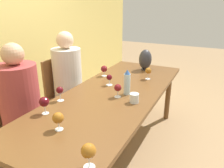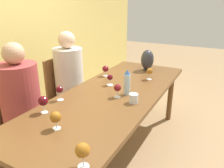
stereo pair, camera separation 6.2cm
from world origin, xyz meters
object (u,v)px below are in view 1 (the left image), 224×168
Objects in this scene: water_bottle at (127,82)px; chair_far at (64,93)px; vase at (145,60)px; wine_glass_3 at (118,88)px; wine_glass_5 at (58,118)px; person_near at (22,106)px; wine_glass_1 at (44,102)px; person_far at (69,81)px; wine_glass_0 at (60,91)px; water_tumbler at (134,98)px; wine_glass_7 at (89,151)px; wine_glass_6 at (104,69)px; wine_glass_2 at (109,78)px; chair_near at (18,119)px; wine_glass_4 at (148,71)px.

chair_far is at bearing 80.36° from water_bottle.
wine_glass_3 is (-0.97, -0.05, -0.05)m from vase.
wine_glass_5 is 0.11× the size of person_near.
wine_glass_1 is 1.08× the size of wine_glass_5.
person_far is (0.82, 0.39, -0.15)m from wine_glass_1.
water_bottle is 1.73× the size of wine_glass_1.
wine_glass_0 is at bearing 163.38° from vase.
wine_glass_5 is at bearing -118.78° from wine_glass_1.
wine_glass_7 is at bearing -174.89° from water_tumbler.
wine_glass_6 is 0.10× the size of person_near.
wine_glass_5 reaches higher than water_tumbler.
chair_near reaches higher than wine_glass_2.
wine_glass_7 is (-1.42, -0.68, 0.02)m from wine_glass_6.
person_near is (-1.09, 0.87, -0.16)m from wine_glass_4.
vase is at bearing 24.23° from wine_glass_4.
wine_glass_3 is at bearing -138.82° from wine_glass_2.
wine_glass_1 reaches higher than wine_glass_3.
wine_glass_2 is (0.14, 0.27, -0.04)m from water_bottle.
chair_near is 0.75× the size of person_near.
wine_glass_4 is (0.94, -0.53, -0.00)m from wine_glass_0.
chair_far is 0.20m from person_far.
water_bottle is 0.86m from person_far.
wine_glass_7 is 1.26m from chair_near.
person_far is at bearing 88.82° from wine_glass_2.
wine_glass_2 is at bearing -21.28° from wine_glass_0.
wine_glass_0 is 0.95× the size of wine_glass_1.
wine_glass_1 is at bearing 60.49° from wine_glass_7.
wine_glass_0 is 0.11× the size of person_far.
wine_glass_6 is (0.54, 0.60, 0.05)m from water_tumbler.
vase is 1.67m from wine_glass_5.
wine_glass_1 is 0.59m from chair_near.
vase is at bearing -12.27° from wine_glass_1.
vase is 0.74m from wine_glass_2.
vase is at bearing 9.48° from wine_glass_7.
wine_glass_7 reaches higher than wine_glass_4.
wine_glass_2 is at bearing 54.01° from water_tumbler.
wine_glass_6 is 0.87× the size of wine_glass_7.
vase is 1.13m from chair_far.
water_bottle is 0.31m from wine_glass_2.
wine_glass_3 is at bearing -59.28° from person_near.
wine_glass_4 is at bearing -38.66° from person_near.
vase is 2.00× the size of wine_glass_4.
wine_glass_2 is 0.50m from wine_glass_4.
vase reaches higher than wine_glass_0.
wine_glass_3 is 0.10× the size of person_near.
person_near reaches higher than wine_glass_5.
chair_near is (0.24, 0.73, -0.32)m from wine_glass_5.
chair_near is at bearing 109.49° from wine_glass_0.
wine_glass_6 is at bearing -20.49° from person_near.
wine_glass_2 is at bearing -42.22° from chair_near.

